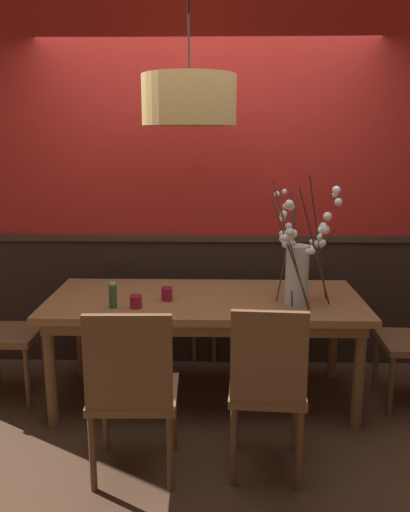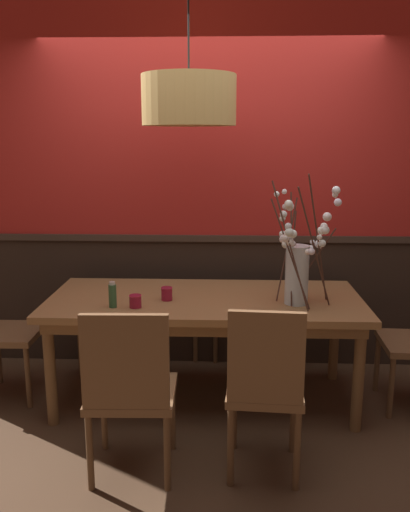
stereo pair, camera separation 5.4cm
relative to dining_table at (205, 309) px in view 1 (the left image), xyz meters
The scene contains 12 objects.
ground_plane 0.66m from the dining_table, ahead, with size 24.00×24.00×0.00m, color #4C3321.
back_wall 1.08m from the dining_table, 90.00° to the left, with size 5.77×0.14×2.99m.
dining_table is the anchor object (origin of this frame).
chair_near_side_left 0.97m from the dining_table, 111.66° to the right, with size 0.47×0.45×0.96m.
chair_near_side_right 0.93m from the dining_table, 67.98° to the right, with size 0.43×0.43×0.97m.
chair_far_side_left 0.95m from the dining_table, 106.98° to the left, with size 0.44×0.45×0.94m.
chair_far_side_right 0.92m from the dining_table, 72.43° to the left, with size 0.48×0.45×0.92m.
vase_with_blossoms 0.70m from the dining_table, 11.76° to the right, with size 0.43×0.55×0.84m.
candle_holder_nearer_center 0.51m from the dining_table, 151.09° to the right, with size 0.08×0.08×0.08m.
candle_holder_nearer_edge 0.29m from the dining_table, 162.94° to the right, with size 0.08×0.08×0.09m.
condiment_bottle 0.64m from the dining_table, 157.40° to the right, with size 0.05×0.05×0.17m.
pendant_lamp 1.35m from the dining_table, 143.35° to the right, with size 0.58×0.58×1.13m.
Camera 1 is at (0.08, -3.43, 1.79)m, focal length 37.47 mm.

